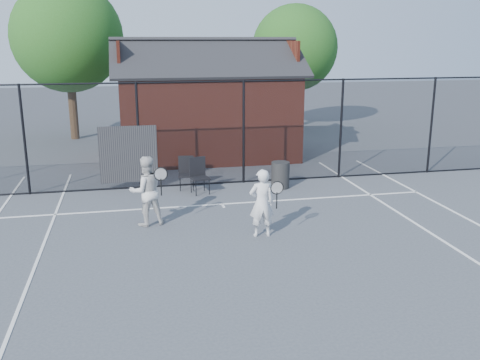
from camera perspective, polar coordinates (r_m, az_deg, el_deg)
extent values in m
plane|color=#42464C|center=(11.01, 0.82, -7.18)|extent=(80.00, 80.00, 0.00)
cube|color=silver|center=(13.78, -1.92, -2.57)|extent=(11.00, 0.06, 0.01)
cube|color=silver|center=(9.15, -22.81, -13.20)|extent=(0.06, 18.00, 0.01)
cube|color=silver|center=(13.64, -1.81, -2.76)|extent=(0.06, 0.30, 0.01)
cylinder|color=black|center=(15.43, -22.00, 3.95)|extent=(0.07, 0.07, 3.00)
cylinder|color=black|center=(15.19, -10.78, 4.61)|extent=(0.07, 0.07, 3.00)
cylinder|color=black|center=(15.53, 0.39, 5.09)|extent=(0.07, 0.07, 3.00)
cylinder|color=black|center=(16.42, 10.72, 5.37)|extent=(0.07, 0.07, 3.00)
cylinder|color=black|center=(17.78, 19.73, 5.47)|extent=(0.07, 0.07, 3.00)
cylinder|color=black|center=(15.17, -3.36, 10.43)|extent=(22.00, 0.04, 0.04)
cylinder|color=black|center=(15.67, -3.20, -0.35)|extent=(22.00, 0.04, 0.04)
cube|color=black|center=(15.35, -3.28, 4.96)|extent=(22.00, 3.00, 0.01)
cube|color=black|center=(15.26, -11.81, 2.69)|extent=(1.60, 0.04, 1.60)
cube|color=maroon|center=(19.33, -3.61, 7.00)|extent=(6.00, 4.00, 3.00)
cube|color=black|center=(18.17, -3.25, 12.93)|extent=(6.50, 2.36, 1.32)
cube|color=black|center=(20.15, -4.14, 13.10)|extent=(6.50, 2.36, 1.32)
cube|color=maroon|center=(18.96, -12.79, 12.68)|extent=(0.10, 2.80, 1.06)
cube|color=maroon|center=(19.80, 4.99, 13.06)|extent=(0.10, 2.80, 1.06)
cylinder|color=#342315|center=(23.73, -17.37, 7.23)|extent=(0.36, 0.36, 2.52)
sphere|color=#224F16|center=(23.56, -17.94, 14.32)|extent=(4.48, 4.48, 4.48)
cylinder|color=#342315|center=(25.83, 5.72, 8.07)|extent=(0.36, 0.36, 2.23)
sphere|color=#224F16|center=(25.66, 5.87, 13.85)|extent=(3.97, 3.97, 3.97)
imported|color=silver|center=(11.40, 2.33, -2.47)|extent=(0.54, 0.36, 1.48)
torus|color=black|center=(11.07, 3.96, -0.83)|extent=(0.29, 0.02, 0.29)
cylinder|color=black|center=(11.15, 3.94, -2.20)|extent=(0.03, 0.03, 0.36)
imported|color=silver|center=(12.24, -9.98, -1.16)|extent=(0.90, 0.78, 1.60)
torus|color=black|center=(11.83, -8.47, 0.64)|extent=(0.31, 0.03, 0.31)
cylinder|color=black|center=(11.91, -8.41, -0.76)|extent=(0.03, 0.03, 0.38)
cube|color=black|center=(15.09, -5.74, 0.67)|extent=(0.48, 0.49, 0.91)
cube|color=black|center=(14.64, -4.29, 0.38)|extent=(0.56, 0.58, 0.97)
cylinder|color=black|center=(15.23, 4.33, 0.54)|extent=(0.58, 0.58, 0.75)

